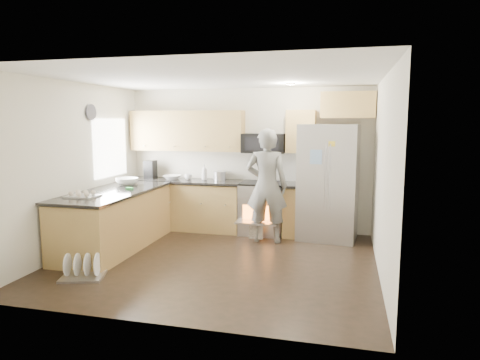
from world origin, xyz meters
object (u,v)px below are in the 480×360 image
(refrigerator, at_px, (328,182))
(person, at_px, (267,186))
(stove_range, at_px, (262,196))
(dish_rack, at_px, (83,271))

(refrigerator, xyz_separation_m, person, (-0.98, -0.43, -0.03))
(stove_range, distance_m, refrigerator, 1.19)
(refrigerator, bearing_deg, stove_range, -177.67)
(stove_range, height_order, refrigerator, refrigerator)
(stove_range, xyz_separation_m, dish_rack, (-1.82, -2.74, -0.59))
(stove_range, relative_size, person, 0.94)
(person, bearing_deg, stove_range, -72.38)
(refrigerator, xyz_separation_m, dish_rack, (-2.97, -2.67, -0.89))
(refrigerator, height_order, dish_rack, refrigerator)
(person, relative_size, dish_rack, 3.05)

